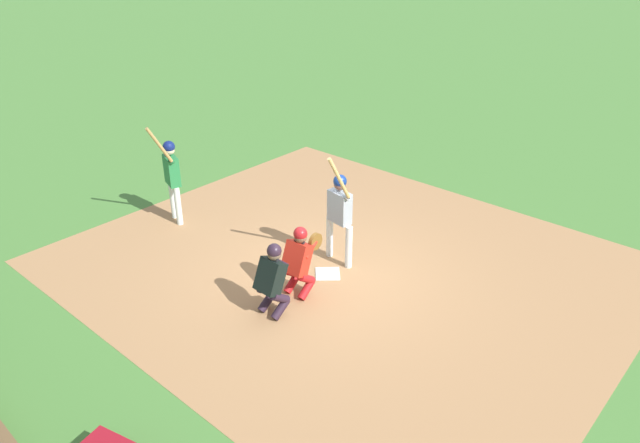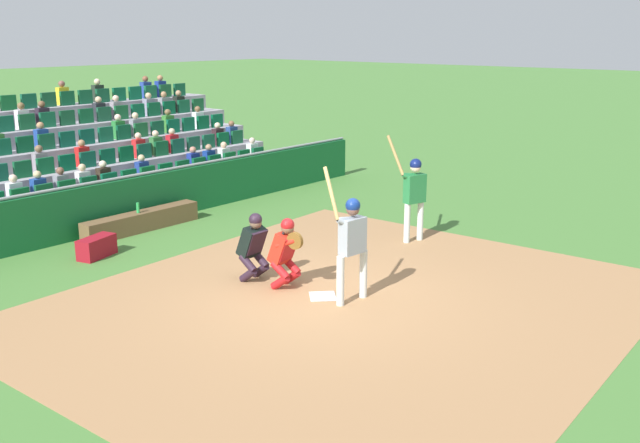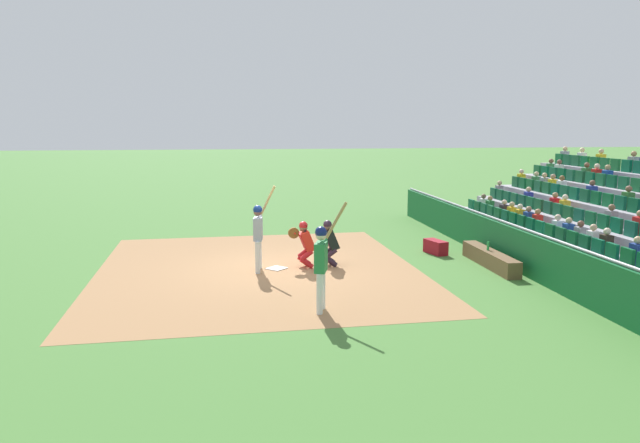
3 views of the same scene
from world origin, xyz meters
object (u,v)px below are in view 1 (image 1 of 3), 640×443
home_plate_umpire (272,277)px  on_deck_batter (172,172)px  catcher_crouching (300,258)px  home_plate_marker (328,274)px  batter_at_plate (340,209)px

home_plate_umpire → on_deck_batter: 4.08m
catcher_crouching → on_deck_batter: bearing=178.1°
home_plate_marker → home_plate_umpire: home_plate_umpire is taller
home_plate_umpire → catcher_crouching: bearing=97.1°
catcher_crouching → on_deck_batter: on_deck_batter is taller
catcher_crouching → on_deck_batter: (-3.89, 0.13, 0.41)m
home_plate_marker → batter_at_plate: bearing=108.5°
home_plate_marker → catcher_crouching: size_ratio=0.34×
home_plate_umpire → on_deck_batter: on_deck_batter is taller
catcher_crouching → home_plate_marker: bearing=95.2°
home_plate_marker → on_deck_batter: 4.03m
home_plate_umpire → on_deck_batter: bearing=168.2°
home_plate_marker → catcher_crouching: catcher_crouching is taller
home_plate_umpire → on_deck_batter: (-3.98, 0.83, 0.43)m
on_deck_batter → batter_at_plate: bearing=17.3°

